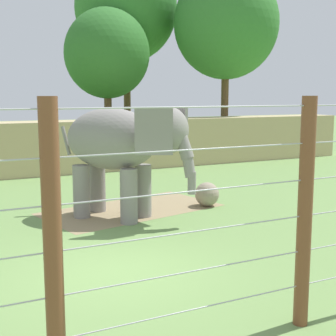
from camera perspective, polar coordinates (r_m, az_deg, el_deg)
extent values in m
plane|color=#6B8E4C|center=(10.08, -6.27, -11.97)|extent=(120.00, 120.00, 0.00)
cube|color=#937F5B|center=(15.13, -4.33, -4.89)|extent=(5.88, 3.92, 0.01)
cube|color=tan|center=(22.13, -17.98, 2.11)|extent=(36.00, 1.80, 2.36)
cylinder|color=gray|center=(14.09, -2.96, -2.70)|extent=(0.48, 0.48, 1.54)
cylinder|color=gray|center=(13.36, -4.65, -3.34)|extent=(0.48, 0.48, 1.54)
cylinder|color=gray|center=(14.88, -8.33, -2.17)|extent=(0.48, 0.48, 1.54)
cylinder|color=gray|center=(14.19, -10.20, -2.74)|extent=(0.48, 0.48, 1.54)
ellipsoid|color=gray|center=(13.89, -6.70, 3.43)|extent=(2.99, 3.20, 1.76)
ellipsoid|color=gray|center=(13.02, 0.04, 4.50)|extent=(1.63, 1.61, 1.27)
cube|color=gray|center=(13.67, 0.79, 4.70)|extent=(0.34, 0.99, 1.21)
cube|color=gray|center=(12.48, -1.69, 4.32)|extent=(0.94, 0.54, 1.21)
cylinder|color=gray|center=(12.88, 1.96, 2.42)|extent=(0.61, 0.64, 0.69)
cylinder|color=gray|center=(12.89, 2.49, 0.25)|extent=(0.47, 0.48, 0.65)
cylinder|color=gray|center=(12.93, 2.84, -1.76)|extent=(0.32, 0.32, 0.61)
cylinder|color=gray|center=(14.80, -11.98, 3.19)|extent=(0.29, 0.33, 0.88)
sphere|color=gray|center=(15.50, 4.63, -3.12)|extent=(0.77, 0.77, 0.77)
cylinder|color=brown|center=(5.82, -13.44, -9.36)|extent=(0.22, 0.22, 3.53)
cylinder|color=brown|center=(7.58, 15.87, -5.24)|extent=(0.22, 0.22, 3.53)
cylinder|color=#B7B7BC|center=(6.93, 4.01, -16.14)|extent=(11.62, 0.02, 0.02)
cylinder|color=#B7B7BC|center=(6.72, 4.07, -11.88)|extent=(11.62, 0.02, 0.02)
cylinder|color=#B7B7BC|center=(6.55, 4.12, -7.36)|extent=(11.62, 0.02, 0.02)
cylinder|color=#B7B7BC|center=(6.42, 4.17, -2.64)|extent=(11.62, 0.02, 0.02)
cylinder|color=#B7B7BC|center=(6.33, 4.22, 2.25)|extent=(11.62, 0.02, 0.02)
cylinder|color=#B7B7BC|center=(6.30, 4.28, 7.23)|extent=(11.62, 0.02, 0.02)
cylinder|color=brown|center=(29.26, 6.70, 6.60)|extent=(0.44, 0.44, 5.05)
ellipsoid|color=#33752D|center=(29.53, 6.88, 16.59)|extent=(6.12, 6.12, 6.42)
cylinder|color=brown|center=(28.52, -7.07, 5.30)|extent=(0.44, 0.44, 3.81)
ellipsoid|color=#2D6B28|center=(28.57, -7.23, 13.31)|extent=(4.89, 4.89, 5.13)
cylinder|color=brown|center=(31.31, -4.84, 7.80)|extent=(0.44, 0.44, 6.19)
ellipsoid|color=#33752D|center=(31.76, -4.98, 18.33)|extent=(6.37, 6.37, 6.69)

